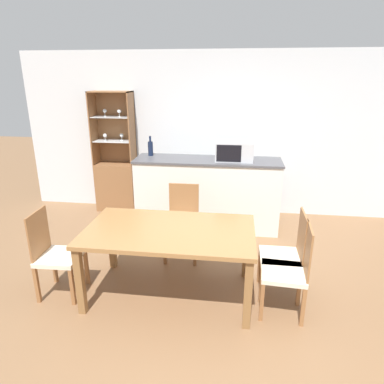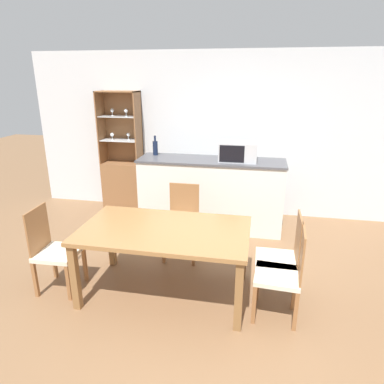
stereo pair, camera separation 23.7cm
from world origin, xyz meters
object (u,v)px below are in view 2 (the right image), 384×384
Objects in this scene: dining_chair_side_right_far at (281,258)px; microwave at (238,151)px; dining_chair_head_far at (182,223)px; wine_bottle at (155,147)px; dining_chair_side_right_near at (283,274)px; dining_table at (165,236)px; dining_chair_side_left_near at (54,250)px; display_cabinet at (123,175)px.

microwave reaches higher than dining_chair_side_right_far.
dining_chair_head_far is 3.12× the size of wine_bottle.
microwave is at bearing -123.48° from dining_chair_head_far.
microwave is (-0.56, 1.59, 0.73)m from dining_chair_side_right_far.
dining_chair_side_right_near is (-0.00, -0.29, 0.00)m from dining_chair_side_right_far.
dining_chair_side_right_far is 1.74× the size of microwave.
dining_chair_side_right_far is (1.16, 0.14, -0.20)m from dining_table.
dining_chair_side_right_near is (1.16, -0.95, 0.00)m from dining_chair_head_far.
dining_chair_side_left_near is 2.32m from dining_chair_side_right_near.
display_cabinet is at bearing 151.33° from wine_bottle.
display_cabinet is at bearing 50.08° from dining_chair_side_right_far.
dining_chair_side_right_far is 2.34m from dining_chair_side_left_near.
dining_table is 1.85× the size of dining_chair_side_left_near.
display_cabinet is at bearing 50.09° from dining_chair_side_right_near.
dining_chair_head_far is 1.32m from microwave.
display_cabinet is at bearing -177.55° from dining_chair_side_left_near.
dining_chair_side_left_near and dining_chair_side_right_near have the same top height.
dining_table is at bearing -59.15° from display_cabinet.
dining_table is 1.91m from microwave.
display_cabinet reaches higher than dining_chair_side_right_far.
dining_chair_head_far is at bearing -47.17° from display_cabinet.
dining_table is 1.19m from dining_chair_side_right_near.
dining_chair_side_right_far is at bearing 149.51° from dining_chair_head_far.
display_cabinet is at bearing 164.96° from microwave.
microwave is 1.25m from wine_bottle.
dining_chair_side_right_far is 1.33m from dining_chair_head_far.
wine_bottle is (-0.65, 1.07, 0.70)m from dining_chair_head_far.
dining_chair_side_right_far reaches higher than dining_table.
display_cabinet reaches higher than wine_bottle.
dining_chair_side_left_near is (-2.32, -0.29, 0.00)m from dining_chair_side_right_far.
wine_bottle is at bearing 109.05° from dining_table.
dining_table is 1.19m from dining_chair_side_right_far.
dining_chair_side_left_near reaches higher than dining_table.
dining_table is at bearing 86.62° from dining_chair_side_right_near.
microwave is (0.60, 0.93, 0.73)m from dining_chair_head_far.
wine_bottle reaches higher than dining_chair_side_right_far.
display_cabinet reaches higher than dining_chair_head_far.
dining_chair_side_left_near is at bearing -132.97° from microwave.
dining_chair_side_right_far is 1.00× the size of dining_chair_side_right_near.
wine_bottle reaches higher than dining_chair_side_left_near.
microwave is 1.79× the size of wine_bottle.
dining_chair_side_left_near is 3.12× the size of wine_bottle.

